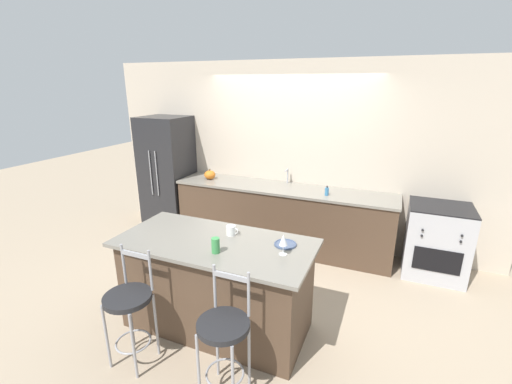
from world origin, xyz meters
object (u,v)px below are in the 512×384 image
Objects in this scene: dinner_plate at (285,244)px; soap_bottle at (327,191)px; bar_stool_far at (224,335)px; pumpkin_decoration at (210,175)px; bar_stool_near at (130,307)px; wine_glass at (283,240)px; oven_range at (436,241)px; tumbler_cup at (216,245)px; coffee_mug at (231,230)px; refrigerator at (168,174)px.

dinner_plate is 1.58× the size of soap_bottle.
soap_bottle reaches higher than bar_stool_far.
pumpkin_decoration is 1.32× the size of soap_bottle.
bar_stool_near is 5.54× the size of wine_glass.
wine_glass is at bearing -46.26° from pumpkin_decoration.
tumbler_cup is at bearing -132.36° from oven_range.
tumbler_cup is at bearing 123.75° from bar_stool_far.
coffee_mug is at bearing 162.67° from wine_glass.
refrigerator reaches higher than bar_stool_near.
bar_stool_far is at bearing -102.31° from dinner_plate.
coffee_mug is (-0.60, 0.19, -0.09)m from wine_glass.
oven_range is at bearing 58.32° from bar_stool_far.
coffee_mug is at bearing 112.87° from bar_stool_far.
wine_glass reaches higher than pumpkin_decoration.
oven_range is at bearing 54.31° from wine_glass.
bar_stool_near is 1.00× the size of bar_stool_far.
bar_stool_far is 0.98m from dinner_plate.
refrigerator reaches higher than wine_glass.
refrigerator is 1.77× the size of bar_stool_far.
pumpkin_decoration reaches higher than bar_stool_near.
bar_stool_far reaches higher than dinner_plate.
dinner_plate is (1.10, 0.88, 0.40)m from bar_stool_near.
pumpkin_decoration reaches higher than oven_range.
oven_range is 2.74m from coffee_mug.
dinner_plate is at bearing -129.11° from oven_range.
bar_stool_near and bar_stool_far have the same top height.
coffee_mug is at bearing -40.56° from refrigerator.
pumpkin_decoration is (-1.25, 1.74, 0.01)m from coffee_mug.
bar_stool_far is 0.90m from wine_glass.
bar_stool_near is 0.89m from tumbler_cup.
bar_stool_near is at bearing -133.73° from oven_range.
wine_glass is (0.23, 0.69, 0.53)m from bar_stool_far.
coffee_mug is at bearing -54.39° from pumpkin_decoration.
wine_glass reaches higher than soap_bottle.
coffee_mug is (-0.56, 0.00, 0.04)m from dinner_plate.
pumpkin_decoration is (-0.71, 2.63, 0.45)m from bar_stool_near.
wine_glass is at bearing -90.33° from soap_bottle.
bar_stool_near is 1.43m from wine_glass.
tumbler_cup is (-0.33, 0.50, 0.46)m from bar_stool_far.
bar_stool_near is 1.46m from dinner_plate.
tumbler_cup reaches higher than oven_range.
pumpkin_decoration is 1.86m from soap_bottle.
refrigerator is at bearing 139.44° from coffee_mug.
tumbler_cup is (-0.56, -0.20, -0.07)m from wine_glass.
pumpkin_decoration is at bearing 105.19° from bar_stool_near.
oven_range is 3.30m from pumpkin_decoration.
tumbler_cup is 2.49m from pumpkin_decoration.
tumbler_cup reaches higher than dinner_plate.
bar_stool_near is 2.80m from soap_bottle.
coffee_mug is at bearing 58.80° from bar_stool_near.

